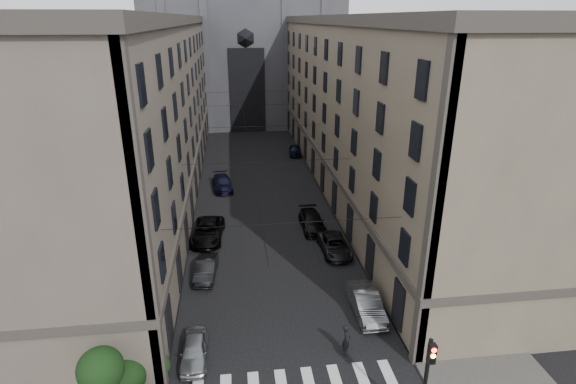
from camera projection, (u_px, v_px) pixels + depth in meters
name	position (u px, v px, depth m)	size (l,w,h in m)	color
sidewalk_left	(167.00, 191.00, 51.38)	(7.00, 80.00, 0.15)	#383533
sidewalk_right	(346.00, 183.00, 53.82)	(7.00, 80.00, 0.15)	#383533
building_left	(131.00, 111.00, 47.69)	(13.60, 60.60, 18.85)	#51483E
building_right	(375.00, 105.00, 50.81)	(13.60, 60.60, 18.85)	brown
gothic_tower	(243.00, 23.00, 82.23)	(35.00, 23.00, 58.00)	#2D2D33
traffic_light_right	(427.00, 374.00, 20.57)	(0.34, 0.50, 5.20)	black
shrub_cluster	(123.00, 379.00, 22.29)	(3.90, 4.40, 3.90)	black
tram_wires	(258.00, 127.00, 49.67)	(14.00, 60.00, 0.43)	black
car_left_near	(194.00, 351.00, 25.85)	(1.53, 3.80, 1.29)	gray
car_left_midnear	(206.00, 269.00, 34.22)	(1.45, 4.17, 1.37)	black
car_left_midfar	(208.00, 231.00, 40.00)	(2.64, 5.72, 1.59)	black
car_left_far	(222.00, 183.00, 51.84)	(2.06, 5.07, 1.47)	black
car_right_near	(366.00, 303.00, 29.92)	(1.68, 4.81, 1.58)	slate
car_right_midnear	(335.00, 245.00, 37.80)	(2.26, 4.89, 1.36)	black
car_right_midfar	(312.00, 221.00, 42.09)	(2.06, 5.06, 1.47)	black
car_right_far	(295.00, 150.00, 64.77)	(1.67, 4.16, 1.42)	black
pedestrian	(346.00, 340.00, 26.22)	(0.73, 0.48, 1.99)	black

